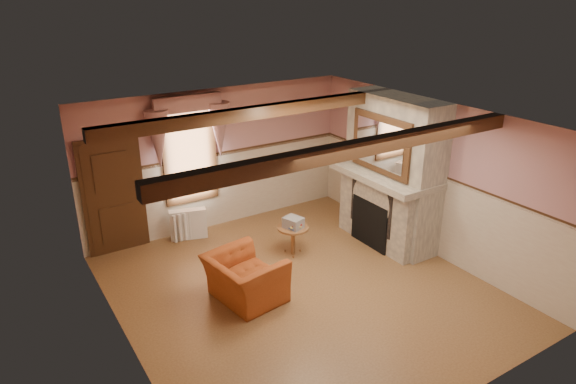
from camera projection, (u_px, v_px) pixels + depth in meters
floor at (301, 289)px, 8.33m from camera, size 5.50×6.00×0.01m
ceiling at (303, 121)px, 7.28m from camera, size 5.50×6.00×0.01m
wall_back at (218, 159)px, 10.16m from camera, size 5.50×0.02×2.80m
wall_front at (459, 308)px, 5.45m from camera, size 5.50×0.02×2.80m
wall_left at (121, 258)px, 6.44m from camera, size 0.02×6.00×2.80m
wall_right at (430, 177)px, 9.17m from camera, size 0.02×6.00×2.80m
wainscot at (302, 249)px, 8.05m from camera, size 5.50×6.00×1.50m
chair_rail at (302, 205)px, 7.77m from camera, size 5.50×6.00×0.08m
firebox at (372, 223)px, 9.62m from camera, size 0.20×0.95×0.90m
armchair at (245, 278)px, 7.96m from camera, size 1.14×1.26×0.73m
side_table at (293, 240)px, 9.34m from camera, size 0.60×0.60×0.55m
book_stack at (293, 223)px, 9.16m from camera, size 0.35×0.38×0.20m
radiator at (188, 224)px, 9.92m from camera, size 0.72×0.37×0.60m
bowl at (394, 173)px, 9.20m from camera, size 0.38×0.38×0.09m
mantel_clock at (360, 156)px, 9.93m from camera, size 0.14×0.24×0.20m
oil_lamp at (379, 162)px, 9.49m from camera, size 0.11×0.11×0.28m
candle_red at (414, 179)px, 8.80m from camera, size 0.06×0.06×0.16m
jar_yellow at (406, 177)px, 8.96m from camera, size 0.06×0.06×0.12m
fireplace at (393, 171)px, 9.48m from camera, size 0.85×2.00×2.80m
mantel at (386, 175)px, 9.40m from camera, size 1.05×2.05×0.12m
overmantel_mirror at (380, 145)px, 9.08m from camera, size 0.06×1.44×1.04m
door at (114, 198)px, 9.20m from camera, size 1.10×0.10×2.10m
window at (189, 152)px, 9.74m from camera, size 1.06×0.08×2.02m
window_drapes at (189, 122)px, 9.45m from camera, size 1.30×0.14×1.40m
ceiling_beam_front at (357, 149)px, 6.38m from camera, size 5.50×0.18×0.20m
ceiling_beam_back at (262, 112)px, 8.26m from camera, size 5.50×0.18×0.20m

